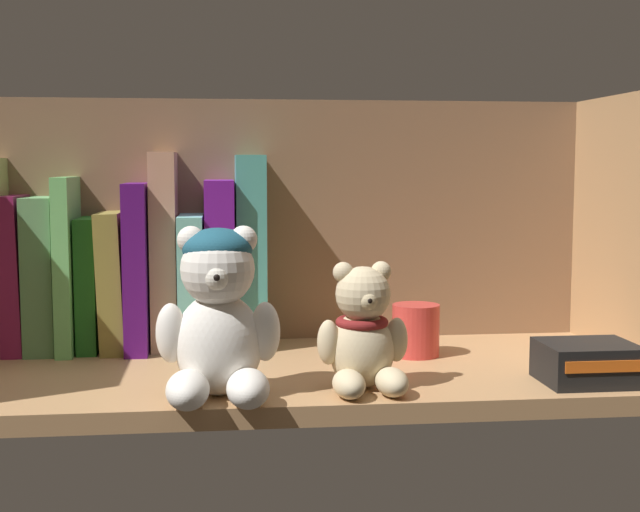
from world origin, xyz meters
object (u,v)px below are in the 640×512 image
at_px(book_4, 71,263).
at_px(book_7, 139,266).
at_px(book_11, 250,251).
at_px(book_2, 18,273).
at_px(book_5, 91,283).
at_px(teddy_bear_larger, 218,317).
at_px(book_6, 115,280).
at_px(book_10, 220,263).
at_px(book_9, 192,280).
at_px(pillar_candle, 416,330).
at_px(small_product_box, 587,363).
at_px(teddy_bear_smaller, 363,335).
at_px(book_8, 165,250).
at_px(book_3, 46,273).

distance_m(book_4, book_7, 0.08).
relative_size(book_4, book_11, 0.89).
bearing_deg(book_11, book_2, 180.00).
distance_m(book_5, book_7, 0.06).
height_order(book_5, book_7, book_7).
relative_size(book_5, teddy_bear_larger, 0.97).
relative_size(book_6, teddy_bear_larger, 1.01).
height_order(book_2, book_10, book_10).
distance_m(book_5, book_9, 0.12).
xyz_separation_m(book_4, book_9, (0.14, 0.00, -0.02)).
xyz_separation_m(book_7, book_9, (0.06, 0.00, -0.02)).
bearing_deg(pillar_candle, small_product_box, -44.59).
xyz_separation_m(book_6, teddy_bear_smaller, (0.26, -0.23, -0.03)).
bearing_deg(book_5, book_8, 0.00).
relative_size(book_3, book_6, 1.11).
height_order(book_7, book_11, book_11).
xyz_separation_m(book_7, book_10, (0.10, 0.00, 0.00)).
xyz_separation_m(book_4, small_product_box, (0.54, -0.23, -0.08)).
bearing_deg(book_2, book_10, 0.00).
bearing_deg(book_6, book_2, 180.00).
distance_m(book_6, book_11, 0.17).
height_order(teddy_bear_smaller, small_product_box, teddy_bear_smaller).
bearing_deg(book_7, book_10, 0.00).
bearing_deg(book_4, book_7, 0.00).
bearing_deg(book_4, book_8, 0.00).
height_order(teddy_bear_larger, small_product_box, teddy_bear_larger).
bearing_deg(teddy_bear_larger, book_7, 111.34).
bearing_deg(book_3, book_11, 0.00).
xyz_separation_m(book_3, book_4, (0.03, 0.00, 0.01)).
distance_m(book_8, small_product_box, 0.50).
bearing_deg(book_2, book_6, 0.00).
distance_m(book_4, teddy_bear_smaller, 0.39).
height_order(book_5, book_6, book_6).
distance_m(book_7, book_10, 0.10).
relative_size(book_2, teddy_bear_larger, 1.13).
bearing_deg(pillar_candle, book_5, 167.07).
distance_m(book_6, teddy_bear_larger, 0.27).
relative_size(book_3, pillar_candle, 3.05).
distance_m(book_10, pillar_candle, 0.25).
bearing_deg(book_9, teddy_bear_smaller, -53.10).
height_order(pillar_candle, small_product_box, pillar_candle).
distance_m(book_8, book_10, 0.07).
xyz_separation_m(book_10, small_product_box, (0.37, -0.23, -0.08)).
xyz_separation_m(book_3, book_6, (0.08, 0.00, -0.01)).
height_order(book_7, small_product_box, book_7).
xyz_separation_m(book_4, book_7, (0.08, 0.00, -0.00)).
bearing_deg(pillar_candle, book_9, 161.40).
distance_m(book_8, book_11, 0.10).
xyz_separation_m(book_8, book_10, (0.07, 0.00, -0.02)).
xyz_separation_m(book_2, book_6, (0.11, 0.00, -0.01)).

